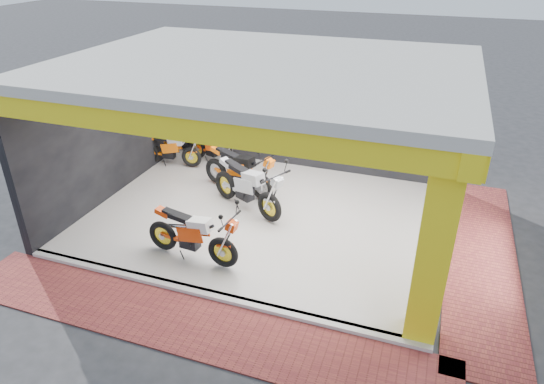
{
  "coord_description": "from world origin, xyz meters",
  "views": [
    {
      "loc": [
        3.48,
        -7.29,
        5.87
      ],
      "look_at": [
        0.28,
        1.71,
        0.9
      ],
      "focal_mm": 32.0,
      "sensor_mm": 36.0,
      "label": 1
    }
  ],
  "objects": [
    {
      "name": "moto_row_e",
      "position": [
        -2.9,
        3.85,
        0.7
      ],
      "size": [
        2.04,
        0.96,
        1.2
      ],
      "primitive_type": null,
      "rotation": [
        0.0,
        0.0,
        0.12
      ],
      "color": "orange",
      "rests_on": "showroom_floor"
    },
    {
      "name": "header_beam_front",
      "position": [
        0.0,
        -1.0,
        3.3
      ],
      "size": [
        8.4,
        0.3,
        0.4
      ],
      "primitive_type": "cube",
      "color": "yellow",
      "rests_on": "corner_column"
    },
    {
      "name": "paver_front",
      "position": [
        0.0,
        -1.8,
        0.01
      ],
      "size": [
        9.0,
        1.4,
        0.03
      ],
      "primitive_type": "cube",
      "color": "#953830",
      "rests_on": "ground"
    },
    {
      "name": "showroom_floor",
      "position": [
        0.0,
        2.0,
        0.05
      ],
      "size": [
        8.0,
        6.0,
        0.1
      ],
      "primitive_type": "cube",
      "color": "white",
      "rests_on": "ground"
    },
    {
      "name": "paver_right",
      "position": [
        4.8,
        2.0,
        0.01
      ],
      "size": [
        1.4,
        7.0,
        0.03
      ],
      "primitive_type": "cube",
      "color": "#953830",
      "rests_on": "ground"
    },
    {
      "name": "corner_column",
      "position": [
        3.75,
        -0.75,
        1.75
      ],
      "size": [
        0.5,
        0.5,
        3.5
      ],
      "primitive_type": "cube",
      "color": "yellow",
      "rests_on": "ground"
    },
    {
      "name": "moto_row_c",
      "position": [
        -1.86,
        4.11,
        0.69
      ],
      "size": [
        2.06,
        1.33,
        1.18
      ],
      "primitive_type": null,
      "rotation": [
        0.0,
        0.0,
        -0.35
      ],
      "color": "#F6470A",
      "rests_on": "showroom_floor"
    },
    {
      "name": "moto_row_a",
      "position": [
        0.21,
        1.75,
        0.83
      ],
      "size": [
        2.55,
        1.85,
        1.47
      ],
      "primitive_type": null,
      "rotation": [
        0.0,
        0.0,
        -0.45
      ],
      "color": "#AFB2B7",
      "rests_on": "showroom_floor"
    },
    {
      "name": "moto_row_d",
      "position": [
        -2.97,
        4.9,
        0.76
      ],
      "size": [
        2.25,
        1.13,
        1.31
      ],
      "primitive_type": null,
      "rotation": [
        0.0,
        0.0,
        0.16
      ],
      "color": "black",
      "rests_on": "showroom_floor"
    },
    {
      "name": "ground",
      "position": [
        0.0,
        0.0,
        0.0
      ],
      "size": [
        80.0,
        80.0,
        0.0
      ],
      "primitive_type": "plane",
      "color": "#2D2D30",
      "rests_on": "ground"
    },
    {
      "name": "left_wall",
      "position": [
        -4.1,
        2.0,
        1.75
      ],
      "size": [
        0.2,
        6.2,
        3.5
      ],
      "primitive_type": "cube",
      "color": "black",
      "rests_on": "ground"
    },
    {
      "name": "moto_hero",
      "position": [
        -0.05,
        -0.21,
        0.77
      ],
      "size": [
        2.27,
        1.02,
        1.35
      ],
      "primitive_type": null,
      "rotation": [
        0.0,
        0.0,
        -0.09
      ],
      "color": "red",
      "rests_on": "showroom_floor"
    },
    {
      "name": "floor_kerb",
      "position": [
        0.0,
        -1.02,
        0.05
      ],
      "size": [
        8.0,
        0.2,
        0.1
      ],
      "primitive_type": "cube",
      "color": "white",
      "rests_on": "ground"
    },
    {
      "name": "showroom_ceiling",
      "position": [
        0.0,
        2.0,
        3.6
      ],
      "size": [
        8.4,
        6.4,
        0.2
      ],
      "primitive_type": "cube",
      "color": "beige",
      "rests_on": "corner_column"
    },
    {
      "name": "moto_row_b",
      "position": [
        -0.33,
        2.66,
        0.81
      ],
      "size": [
        2.49,
        1.52,
        1.43
      ],
      "primitive_type": null,
      "rotation": [
        0.0,
        0.0,
        -0.3
      ],
      "color": "#FF680A",
      "rests_on": "showroom_floor"
    },
    {
      "name": "back_wall",
      "position": [
        0.0,
        5.1,
        1.75
      ],
      "size": [
        8.2,
        0.2,
        3.5
      ],
      "primitive_type": "cube",
      "color": "black",
      "rests_on": "ground"
    },
    {
      "name": "header_beam_right",
      "position": [
        4.0,
        2.0,
        3.3
      ],
      "size": [
        0.3,
        6.4,
        0.4
      ],
      "primitive_type": "cube",
      "color": "yellow",
      "rests_on": "corner_column"
    }
  ]
}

